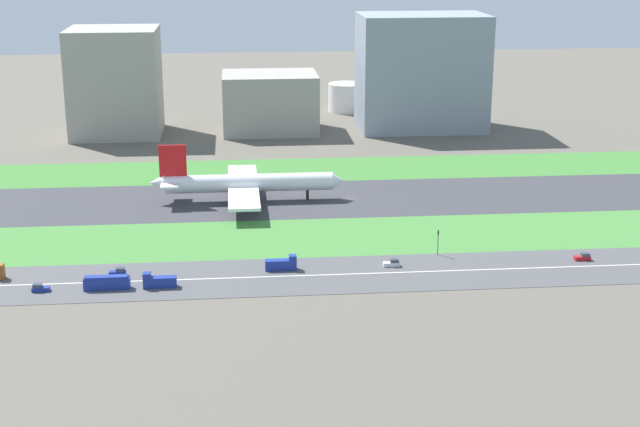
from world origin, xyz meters
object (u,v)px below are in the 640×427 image
object	(u,v)px
truck_1	(159,281)
terminal_building	(115,82)
airliner	(244,183)
fuel_tank_west	(347,97)
bus_0	(107,283)
truck_2	(282,264)
traffic_light	(438,241)
car_4	(40,288)
office_tower	(421,72)
car_1	(392,263)
car_2	(583,257)
hangar_building	(270,102)
car_3	(118,272)

from	to	relation	value
truck_1	terminal_building	bearing A→B (deg)	-80.78
airliner	fuel_tank_west	xyz separation A→B (m)	(53.80, 159.00, 0.76)
airliner	terminal_building	distance (m)	127.40
bus_0	truck_1	size ratio (longest dim) A/B	1.38
airliner	truck_2	size ratio (longest dim) A/B	7.74
traffic_light	fuel_tank_west	xyz separation A→B (m)	(0.72, 219.01, 2.70)
traffic_light	terminal_building	size ratio (longest dim) A/B	0.15
airliner	fuel_tank_west	size ratio (longest dim) A/B	3.57
car_4	fuel_tank_west	size ratio (longest dim) A/B	0.24
truck_1	office_tower	distance (m)	220.35
truck_2	terminal_building	world-z (taller)	terminal_building
airliner	traffic_light	xyz separation A→B (m)	(53.08, -60.01, -1.94)
truck_1	traffic_light	xyz separation A→B (m)	(76.15, 17.99, 2.62)
car_4	bus_0	bearing A→B (deg)	-180.00
car_1	car_4	bearing A→B (deg)	-173.77
airliner	truck_1	world-z (taller)	airliner
car_2	office_tower	xyz separation A→B (m)	(-9.88, 182.00, 24.86)
car_4	fuel_tank_west	world-z (taller)	fuel_tank_west
hangar_building	office_tower	xyz separation A→B (m)	(68.73, 0.00, 12.74)
car_2	office_tower	distance (m)	183.96
car_3	traffic_light	world-z (taller)	traffic_light
bus_0	car_4	bearing A→B (deg)	0.00
bus_0	airliner	bearing A→B (deg)	-114.84
car_4	terminal_building	size ratio (longest dim) A/B	0.09
car_3	airliner	bearing A→B (deg)	63.17
hangar_building	truck_1	bearing A→B (deg)	-100.81
traffic_light	terminal_building	bearing A→B (deg)	121.67
truck_2	hangar_building	distance (m)	182.42
traffic_light	car_4	bearing A→B (deg)	-170.35
car_2	fuel_tank_west	world-z (taller)	fuel_tank_west
car_1	office_tower	size ratio (longest dim) A/B	0.08
truck_2	traffic_light	world-z (taller)	traffic_light
truck_2	car_3	bearing A→B (deg)	180.00
fuel_tank_west	car_3	bearing A→B (deg)	-111.23
car_2	traffic_light	world-z (taller)	traffic_light
truck_2	hangar_building	world-z (taller)	hangar_building
airliner	office_tower	distance (m)	141.97
traffic_light	bus_0	bearing A→B (deg)	-168.59
car_4	car_1	bearing A→B (deg)	-173.77
airliner	car_3	distance (m)	76.39
airliner	car_4	size ratio (longest dim) A/B	14.77
airliner	car_1	size ratio (longest dim) A/B	14.77
office_tower	truck_1	bearing A→B (deg)	-118.77
bus_0	traffic_light	xyz separation A→B (m)	(89.18, 17.99, 2.47)
car_1	car_4	world-z (taller)	same
car_2	truck_2	xyz separation A→B (m)	(-83.31, -0.00, 0.75)
airliner	car_4	xyz separation A→B (m)	(-52.79, -78.00, -5.31)
car_4	terminal_building	bearing A→B (deg)	-89.56
car_2	fuel_tank_west	distance (m)	230.31
car_4	office_tower	size ratio (longest dim) A/B	0.08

